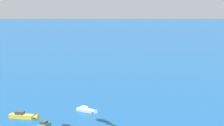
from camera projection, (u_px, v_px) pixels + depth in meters
name	position (u px, v px, depth m)	size (l,w,h in m)	color
motorboat_far_port	(88.00, 110.00, 168.67)	(6.80, 8.10, 2.46)	white
motorboat_mid_cluster	(26.00, 116.00, 159.45)	(10.56, 7.70, 3.08)	gold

